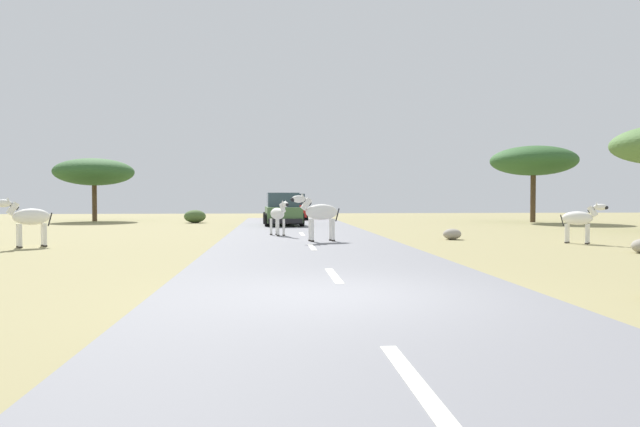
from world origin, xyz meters
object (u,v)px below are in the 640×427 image
object	(u,v)px
zebra_1	(28,217)
car_0	(292,208)
tree_1	(94,172)
zebra_3	(319,213)
zebra_0	(278,214)
tree_0	(533,161)
car_1	(283,210)
zebra_2	(580,219)
rock_2	(452,234)
bush_0	(195,216)

from	to	relation	value
zebra_1	car_0	distance (m)	22.08
zebra_1	tree_1	bearing A→B (deg)	-24.29
zebra_3	zebra_0	bearing A→B (deg)	13.10
zebra_1	tree_0	size ratio (longest dim) A/B	0.30
zebra_1	tree_0	xyz separation A→B (m)	(23.60, 15.39, 2.88)
zebra_1	car_1	size ratio (longest dim) A/B	0.35
car_0	zebra_2	bearing A→B (deg)	-66.60
car_0	car_1	world-z (taller)	same
car_0	rock_2	distance (m)	19.01
zebra_1	zebra_3	distance (m)	9.12
car_1	bush_0	xyz separation A→B (m)	(-5.26, 4.15, -0.46)
rock_2	zebra_0	bearing A→B (deg)	163.10
car_0	tree_0	xyz separation A→B (m)	(14.82, -4.87, 2.95)
zebra_3	car_1	bearing A→B (deg)	-6.00
zebra_1	rock_2	xyz separation A→B (m)	(14.05, 2.00, -0.72)
zebra_3	bush_0	xyz separation A→B (m)	(-6.31, 15.34, -0.63)
tree_1	rock_2	bearing A→B (deg)	-43.74
rock_2	zebra_2	bearing A→B (deg)	-30.23
tree_0	zebra_0	bearing A→B (deg)	-144.19
car_1	tree_1	bearing A→B (deg)	-33.57
car_1	rock_2	bearing A→B (deg)	117.95
zebra_3	tree_1	distance (m)	22.78
zebra_2	zebra_1	bearing A→B (deg)	-48.61
zebra_0	zebra_3	bearing A→B (deg)	88.89
bush_0	car_0	bearing A→B (deg)	33.35
car_1	bush_0	bearing A→B (deg)	-41.02
car_1	tree_1	xyz separation A→B (m)	(-12.14, 7.24, 2.34)
zebra_3	tree_1	size ratio (longest dim) A/B	0.34
tree_1	bush_0	distance (m)	8.05
zebra_1	tree_0	world-z (taller)	tree_0
zebra_0	zebra_1	distance (m)	8.66
rock_2	zebra_1	bearing A→B (deg)	-171.88
bush_0	zebra_3	bearing A→B (deg)	-67.65
car_0	tree_0	size ratio (longest dim) A/B	0.83
zebra_2	tree_0	xyz separation A→B (m)	(5.90, 15.51, 2.97)
car_1	tree_1	distance (m)	14.33
zebra_0	car_0	xyz separation A→B (m)	(1.06, 16.33, -0.03)
zebra_3	tree_0	world-z (taller)	tree_0
zebra_3	bush_0	distance (m)	16.60
zebra_3	car_1	world-z (taller)	car_1
zebra_2	car_0	world-z (taller)	car_0
zebra_3	rock_2	world-z (taller)	zebra_3
tree_1	rock_2	xyz separation A→B (m)	(18.17, -17.39, -2.99)
zebra_1	zebra_3	xyz separation A→B (m)	(9.07, 0.95, 0.10)
zebra_2	tree_1	size ratio (longest dim) A/B	0.28
tree_0	rock_2	size ratio (longest dim) A/B	7.86
zebra_3	car_0	bearing A→B (deg)	-10.50
tree_1	rock_2	world-z (taller)	tree_1
zebra_3	rock_2	bearing A→B (deg)	-89.44
zebra_2	zebra_3	distance (m)	8.70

